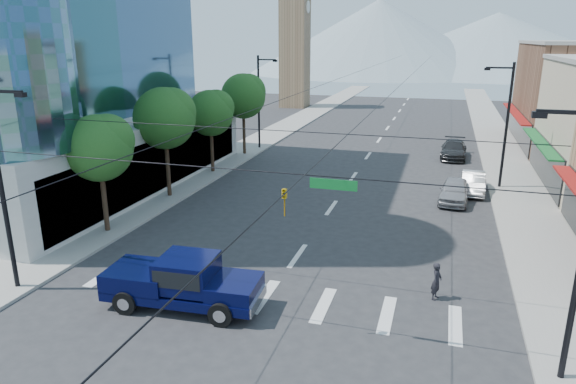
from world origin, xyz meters
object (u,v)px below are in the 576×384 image
at_px(parked_car_near, 455,191).
at_px(parked_car_mid, 473,183).
at_px(pedestrian, 437,281).
at_px(parked_car_far, 454,149).
at_px(pickup_truck, 182,281).

bearing_deg(parked_car_near, parked_car_mid, 68.97).
xyz_separation_m(pedestrian, parked_car_far, (0.81, 27.94, -0.02)).
distance_m(parked_car_near, parked_car_mid, 2.91).
distance_m(pickup_truck, parked_car_mid, 23.75).
height_order(pedestrian, parked_car_near, pedestrian).
distance_m(parked_car_near, parked_car_far, 13.71).
xyz_separation_m(pedestrian, parked_car_near, (0.81, 14.22, -0.03)).
distance_m(pedestrian, parked_car_far, 27.95).
xyz_separation_m(pickup_truck, pedestrian, (9.90, 3.66, -0.32)).
bearing_deg(pickup_truck, parked_car_far, 67.36).
height_order(pedestrian, parked_car_far, pedestrian).
bearing_deg(parked_car_far, pedestrian, -89.88).
xyz_separation_m(parked_car_mid, parked_car_far, (-1.27, 11.10, 0.07)).
bearing_deg(pedestrian, parked_car_near, 13.12).
bearing_deg(parked_car_far, pickup_truck, -106.94).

